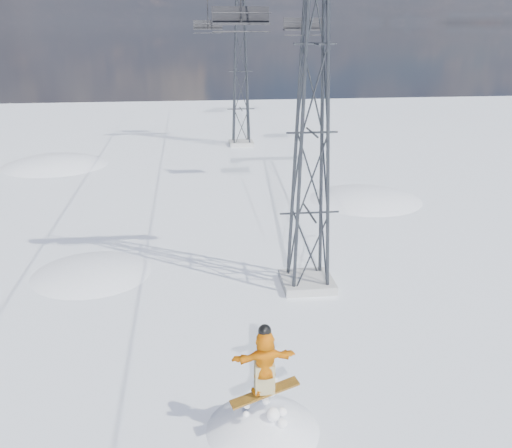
{
  "coord_description": "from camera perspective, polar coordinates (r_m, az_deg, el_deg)",
  "views": [
    {
      "loc": [
        -3.19,
        -10.08,
        8.86
      ],
      "look_at": [
        -1.46,
        4.48,
        3.67
      ],
      "focal_mm": 40.0,
      "sensor_mm": 36.0,
      "label": 1
    }
  ],
  "objects": [
    {
      "name": "lift_tower_near",
      "position": [
        18.83,
        5.63,
        9.0
      ],
      "size": [
        5.2,
        1.8,
        11.43
      ],
      "color": "#999999",
      "rests_on": "ground"
    },
    {
      "name": "lift_tower_far",
      "position": [
        43.4,
        -1.55,
        14.98
      ],
      "size": [
        5.2,
        1.8,
        11.43
      ],
      "color": "#999999",
      "rests_on": "ground"
    },
    {
      "name": "lift_chair_mid",
      "position": [
        31.53,
        4.8,
        19.2
      ],
      "size": [
        2.12,
        0.61,
        2.63
      ],
      "color": "black",
      "rests_on": "ground"
    },
    {
      "name": "snow_terrain",
      "position": [
        36.39,
        -8.49,
        -11.23
      ],
      "size": [
        39.0,
        37.0,
        22.0
      ],
      "color": "white",
      "rests_on": "ground"
    },
    {
      "name": "lift_chair_far",
      "position": [
        45.76,
        -4.82,
        19.15
      ],
      "size": [
        2.22,
        0.64,
        2.75
      ],
      "color": "black",
      "rests_on": "ground"
    },
    {
      "name": "ground",
      "position": [
        13.8,
        8.81,
        -20.75
      ],
      "size": [
        120.0,
        120.0,
        0.0
      ],
      "primitive_type": "plane",
      "color": "white",
      "rests_on": "ground"
    },
    {
      "name": "lift_chair_near",
      "position": [
        19.16,
        -1.52,
        19.96
      ],
      "size": [
        1.84,
        0.53,
        2.28
      ],
      "color": "black",
      "rests_on": "ground"
    }
  ]
}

